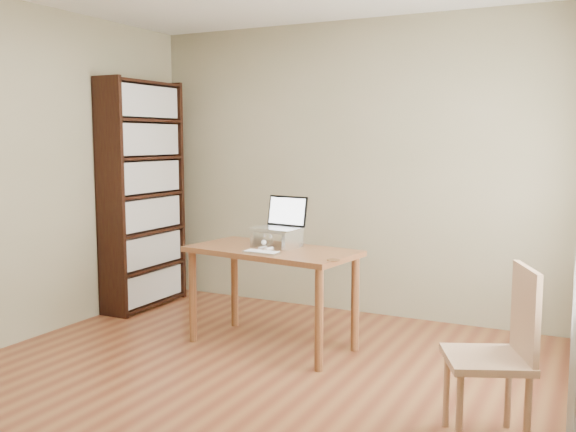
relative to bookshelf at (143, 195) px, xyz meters
The scene contains 9 objects.
room 2.43m from the bookshelf, 39.52° to the right, with size 4.04×4.54×2.64m.
bookshelf is the anchor object (origin of this frame).
desk 1.75m from the bookshelf, 17.50° to the right, with size 1.33×0.79×0.75m.
laptop_stand 1.70m from the bookshelf, 14.90° to the right, with size 0.32×0.25×0.13m.
laptop 1.67m from the bookshelf, 12.86° to the right, with size 0.38×0.33×0.25m.
keyboard 1.84m from the bookshelf, 23.81° to the right, with size 0.26×0.12×0.02m.
coaster 2.36m from the bookshelf, 18.59° to the right, with size 0.09×0.09×0.01m, color brown.
cat 1.71m from the bookshelf, 13.72° to the right, with size 0.22×0.46×0.13m.
chair 3.72m from the bookshelf, 22.12° to the right, with size 0.55×0.54×0.92m.
Camera 1 is at (2.02, -3.13, 1.56)m, focal length 40.00 mm.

